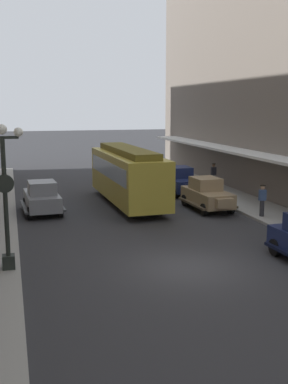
# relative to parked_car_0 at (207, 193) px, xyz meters

# --- Properties ---
(ground_plane) EXTENTS (200.00, 200.00, 0.00)m
(ground_plane) POSITION_rel_parked_car_0_xyz_m (-4.64, -9.09, -0.94)
(ground_plane) COLOR #2D2D30
(parked_car_0) EXTENTS (2.26, 4.30, 1.84)m
(parked_car_0) POSITION_rel_parked_car_0_xyz_m (0.00, 0.00, 0.00)
(parked_car_0) COLOR #997F5B
(parked_car_0) RESTS_ON ground
(parked_car_1) EXTENTS (2.15, 4.27, 1.84)m
(parked_car_1) POSITION_rel_parked_car_0_xyz_m (0.20, 10.05, 0.00)
(parked_car_1) COLOR black
(parked_car_1) RESTS_ON ground
(parked_car_3) EXTENTS (2.30, 4.32, 1.84)m
(parked_car_3) POSITION_rel_parked_car_0_xyz_m (-9.23, 1.57, 0.00)
(parked_car_3) COLOR slate
(parked_car_3) RESTS_ON ground
(parked_car_4) EXTENTS (2.22, 4.29, 1.84)m
(parked_car_4) POSITION_rel_parked_car_0_xyz_m (0.21, 5.05, 0.00)
(parked_car_4) COLOR #19234C
(parked_car_4) RESTS_ON ground
(streetcar) EXTENTS (2.72, 9.65, 3.46)m
(streetcar) POSITION_rel_parked_car_0_xyz_m (-4.06, 2.61, 0.96)
(streetcar) COLOR gold
(streetcar) RESTS_ON ground
(lamp_post_with_clock) EXTENTS (1.42, 0.44, 5.16)m
(lamp_post_with_clock) POSITION_rel_parked_car_0_xyz_m (-11.04, -7.84, 2.04)
(lamp_post_with_clock) COLOR black
(lamp_post_with_clock) RESTS_ON sidewalk_left
(pedestrian_1) EXTENTS (0.36, 0.28, 1.67)m
(pedestrian_1) POSITION_rel_parked_car_0_xyz_m (3.26, 6.43, 0.07)
(pedestrian_1) COLOR slate
(pedestrian_1) RESTS_ON sidewalk_right
(pedestrian_2) EXTENTS (0.36, 0.28, 1.67)m
(pedestrian_2) POSITION_rel_parked_car_0_xyz_m (1.89, -2.93, 0.07)
(pedestrian_2) COLOR #2D2D33
(pedestrian_2) RESTS_ON sidewalk_right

